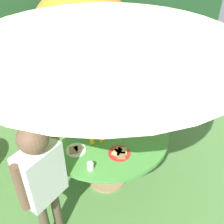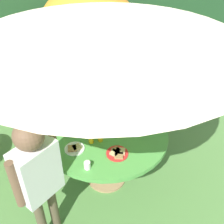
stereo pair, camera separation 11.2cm
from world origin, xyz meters
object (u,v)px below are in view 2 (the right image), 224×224
Objects in this scene: garden_table at (106,140)px; juice_bottle_near_left at (140,114)px; child_in_yellow_shirt at (66,87)px; plate_center_front at (85,113)px; plate_mid_right at (74,148)px; snack_bowl at (147,123)px; juice_bottle_front_edge at (121,99)px; plate_far_left at (74,127)px; patio_umbrella at (104,25)px; juice_bottle_mid_left at (57,126)px; juice_bottle_back_edge at (91,99)px; dome_tent at (90,40)px; juice_bottle_spot_b at (96,130)px; juice_bottle_spot_a at (100,136)px; cup_near at (87,165)px; plate_far_right at (123,125)px; wooden_chair at (118,87)px; child_in_white_shirt at (37,171)px; plate_center_back at (118,153)px; juice_bottle_near_right at (91,138)px.

garden_table is 0.48m from juice_bottle_near_left.
child_in_yellow_shirt is 5.25× the size of plate_center_front.
snack_bowl is at bearing 6.22° from plate_mid_right.
child_in_yellow_shirt is 10.27× the size of juice_bottle_front_edge.
plate_far_left is 2.17× the size of juice_bottle_front_edge.
patio_umbrella is 1.17m from juice_bottle_near_left.
juice_bottle_back_edge reaches higher than juice_bottle_mid_left.
juice_bottle_spot_b is at bearing -113.00° from dome_tent.
juice_bottle_spot_b is at bearing 95.04° from juice_bottle_spot_a.
patio_umbrella is 1.18m from plate_far_left.
juice_bottle_mid_left is 0.61m from juice_bottle_back_edge.
garden_table is 6.69× the size of plate_mid_right.
child_in_yellow_shirt reaches higher than juice_bottle_back_edge.
snack_bowl is 0.77m from juice_bottle_back_edge.
plate_center_front is at bearing -3.96° from child_in_yellow_shirt.
juice_bottle_spot_b is (-0.01, 0.11, -0.00)m from juice_bottle_spot_a.
patio_umbrella reaches higher than plate_center_front.
snack_bowl and cup_near have the same top height.
juice_bottle_spot_b is at bearing -175.34° from plate_far_right.
dome_tent reaches higher than wooden_chair.
patio_umbrella reaches higher than snack_bowl.
child_in_white_shirt reaches higher than wooden_chair.
plate_mid_right is (0.38, 0.31, -0.14)m from child_in_white_shirt.
wooden_chair is 4.15× the size of plate_center_front.
plate_center_back is 0.89m from juice_bottle_front_edge.
juice_bottle_near_right is 0.92× the size of juice_bottle_back_edge.
juice_bottle_mid_left is at bearing 131.79° from juice_bottle_near_right.
juice_bottle_mid_left is at bearing 105.86° from plate_mid_right.
juice_bottle_near_right is 1.09× the size of juice_bottle_mid_left.
juice_bottle_mid_left reaches higher than plate_far_right.
child_in_yellow_shirt is at bearing 37.94° from child_in_white_shirt.
wooden_chair reaches higher than cup_near.
garden_table is 0.60m from juice_bottle_front_edge.
plate_far_left is 2.29× the size of juice_bottle_near_right.
juice_bottle_near_right reaches higher than cup_near.
plate_mid_right is at bearing -74.14° from juice_bottle_mid_left.
child_in_yellow_shirt is 1.56m from child_in_white_shirt.
patio_umbrella reaches higher than juice_bottle_near_left.
wooden_chair is 1.19m from snack_bowl.
plate_far_left is 3.51× the size of cup_near.
juice_bottle_back_edge is (-0.19, 0.55, 0.05)m from plate_far_right.
juice_bottle_near_right is at bearing 174.74° from juice_bottle_spot_a.
garden_table is at bearing -110.37° from dome_tent.
patio_umbrella is at bearing 49.90° from juice_bottle_spot_a.
child_in_white_shirt is 11.50× the size of juice_bottle_near_left.
child_in_white_shirt is 5.42× the size of plate_far_left.
patio_umbrella is at bearing -91.26° from juice_bottle_back_edge.
dome_tent is 1.80m from juice_bottle_front_edge.
juice_bottle_front_edge is 0.99× the size of juice_bottle_spot_b.
plate_mid_right is 1.74× the size of juice_bottle_near_right.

